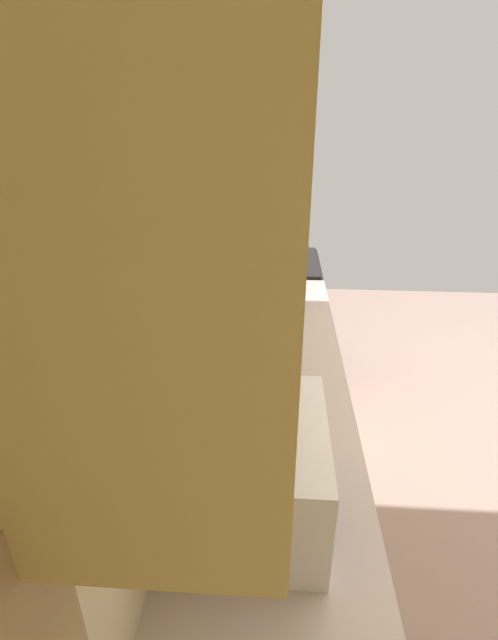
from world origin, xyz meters
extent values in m
cube|color=beige|center=(0.00, 1.71, 1.38)|extent=(4.25, 0.12, 2.77)
cube|color=tan|center=(-0.47, 1.35, 0.45)|extent=(3.15, 0.60, 0.91)
cube|color=#C1ADA1|center=(-0.47, 1.35, 0.92)|extent=(3.18, 0.63, 0.02)
cube|color=#332819|center=(-0.70, 1.05, 0.45)|extent=(0.01, 0.01, 0.84)
cube|color=#332819|center=(-0.25, 1.05, 0.45)|extent=(0.01, 0.01, 0.84)
cube|color=#332819|center=(0.20, 1.05, 0.45)|extent=(0.01, 0.01, 0.84)
cube|color=#332819|center=(0.65, 1.05, 0.45)|extent=(0.01, 0.01, 0.84)
cube|color=#D2B762|center=(-0.47, 1.49, 1.86)|extent=(2.05, 0.32, 0.65)
cube|color=black|center=(1.47, 1.34, 0.46)|extent=(0.71, 0.61, 0.93)
cube|color=black|center=(1.47, 1.03, 0.42)|extent=(0.56, 0.01, 0.51)
cube|color=black|center=(1.47, 1.34, 0.94)|extent=(0.68, 0.58, 0.02)
cube|color=black|center=(1.47, 1.63, 1.02)|extent=(0.68, 0.04, 0.18)
cylinder|color=#38383D|center=(1.31, 1.23, 0.95)|extent=(0.11, 0.11, 0.01)
cylinder|color=#38383D|center=(1.63, 1.23, 0.95)|extent=(0.11, 0.11, 0.01)
cylinder|color=#38383D|center=(1.31, 1.45, 0.95)|extent=(0.11, 0.11, 0.01)
cylinder|color=#38383D|center=(1.63, 1.45, 0.95)|extent=(0.11, 0.11, 0.01)
cube|color=white|center=(-0.82, 1.37, 1.09)|extent=(0.50, 0.34, 0.31)
cube|color=black|center=(-0.87, 1.20, 1.09)|extent=(0.31, 0.01, 0.22)
cube|color=#2D2D33|center=(-0.63, 1.20, 1.09)|extent=(0.09, 0.01, 0.22)
cylinder|color=#4C8CBF|center=(0.75, 1.27, 0.96)|extent=(0.15, 0.15, 0.06)
cylinder|color=#4A86C7|center=(0.75, 1.27, 0.98)|extent=(0.13, 0.13, 0.03)
camera|label=1|loc=(-1.81, 1.35, 2.03)|focal=25.81mm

